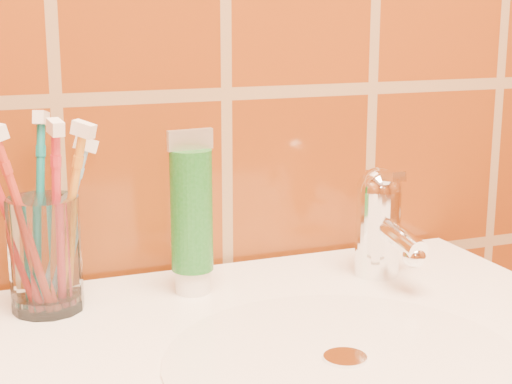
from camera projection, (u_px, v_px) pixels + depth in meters
name	position (u px, v px, depth m)	size (l,w,h in m)	color
glass_tumbler	(45.00, 254.00, 0.74)	(0.07, 0.07, 0.11)	white
toothpaste_tube	(192.00, 218.00, 0.78)	(0.05, 0.04, 0.17)	white
faucet	(380.00, 219.00, 0.84)	(0.05, 0.11, 0.12)	white
toothbrush_0	(40.00, 210.00, 0.76)	(0.04, 0.06, 0.19)	#0D7073
toothbrush_1	(68.00, 218.00, 0.74)	(0.06, 0.05, 0.19)	orange
toothbrush_2	(65.00, 222.00, 0.76)	(0.07, 0.04, 0.17)	#72A8CB
toothbrush_3	(25.00, 224.00, 0.72)	(0.07, 0.04, 0.19)	#AD3325
toothbrush_4	(57.00, 218.00, 0.73)	(0.03, 0.05, 0.19)	#BE2837
toothbrush_5	(12.00, 226.00, 0.74)	(0.07, 0.06, 0.18)	#A22222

